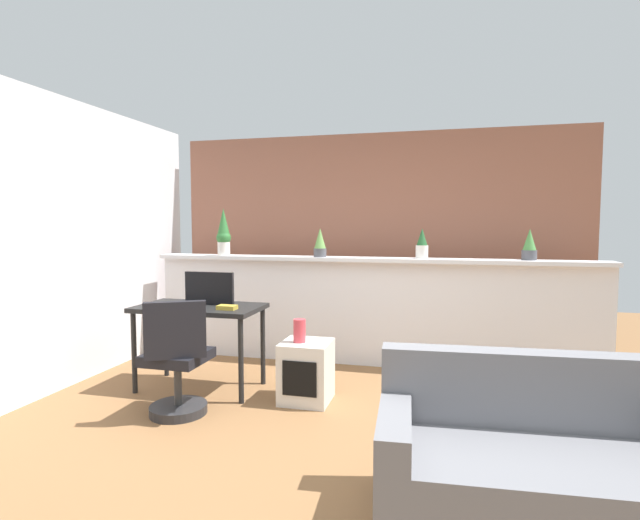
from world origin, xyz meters
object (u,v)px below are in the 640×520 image
(vase_on_shelf, at_px, (300,331))
(book_on_desk, at_px, (227,307))
(potted_plant_0, at_px, (224,233))
(potted_plant_3, at_px, (529,245))
(couch, at_px, (541,470))
(office_chair, at_px, (177,367))
(desk, at_px, (200,315))
(tv_monitor, at_px, (209,288))
(potted_plant_1, at_px, (320,243))
(side_cube_shelf, at_px, (306,372))
(potted_plant_2, at_px, (422,244))

(vase_on_shelf, bearing_deg, book_on_desk, -177.20)
(potted_plant_0, height_order, book_on_desk, potted_plant_0)
(potted_plant_3, relative_size, couch, 0.19)
(potted_plant_0, xyz_separation_m, book_on_desk, (0.58, -1.18, -0.61))
(potted_plant_3, relative_size, office_chair, 0.33)
(desk, xyz_separation_m, tv_monitor, (0.06, 0.08, 0.23))
(desk, xyz_separation_m, book_on_desk, (0.32, -0.12, 0.10))
(potted_plant_3, bearing_deg, tv_monitor, -159.79)
(couch, bearing_deg, potted_plant_0, 138.94)
(potted_plant_1, xyz_separation_m, vase_on_shelf, (0.12, -1.14, -0.68))
(office_chair, relative_size, side_cube_shelf, 1.82)
(vase_on_shelf, height_order, couch, couch)
(tv_monitor, bearing_deg, vase_on_shelf, -10.89)
(potted_plant_0, relative_size, potted_plant_2, 1.71)
(potted_plant_0, bearing_deg, vase_on_shelf, -43.39)
(potted_plant_1, xyz_separation_m, book_on_desk, (-0.52, -1.17, -0.50))
(desk, bearing_deg, couch, -28.74)
(desk, relative_size, couch, 0.68)
(tv_monitor, height_order, office_chair, tv_monitor)
(potted_plant_0, bearing_deg, office_chair, -76.60)
(office_chair, relative_size, book_on_desk, 5.72)
(tv_monitor, xyz_separation_m, side_cube_shelf, (0.95, -0.15, -0.65))
(desk, xyz_separation_m, side_cube_shelf, (1.00, -0.07, -0.42))
(couch, bearing_deg, desk, 151.26)
(potted_plant_0, xyz_separation_m, office_chair, (0.40, -1.68, -0.98))
(potted_plant_0, height_order, side_cube_shelf, potted_plant_0)
(potted_plant_2, distance_m, side_cube_shelf, 1.78)
(couch, bearing_deg, book_on_desk, 150.21)
(desk, distance_m, vase_on_shelf, 0.96)
(potted_plant_1, bearing_deg, desk, -128.64)
(tv_monitor, distance_m, side_cube_shelf, 1.16)
(potted_plant_1, bearing_deg, tv_monitor, -128.86)
(book_on_desk, bearing_deg, potted_plant_2, 38.13)
(side_cube_shelf, relative_size, couch, 0.31)
(potted_plant_3, bearing_deg, desk, -158.77)
(side_cube_shelf, relative_size, vase_on_shelf, 2.61)
(side_cube_shelf, distance_m, couch, 2.06)
(tv_monitor, bearing_deg, potted_plant_2, 29.21)
(potted_plant_2, height_order, tv_monitor, potted_plant_2)
(couch, bearing_deg, side_cube_shelf, 139.49)
(potted_plant_2, bearing_deg, potted_plant_1, -177.20)
(potted_plant_2, relative_size, potted_plant_3, 1.01)
(side_cube_shelf, xyz_separation_m, vase_on_shelf, (-0.05, -0.02, 0.35))
(desk, distance_m, book_on_desk, 0.36)
(potted_plant_0, xyz_separation_m, couch, (2.83, -2.46, -1.09))
(office_chair, distance_m, couch, 2.55)
(potted_plant_1, relative_size, vase_on_shelf, 1.58)
(potted_plant_2, bearing_deg, couch, -74.73)
(book_on_desk, bearing_deg, potted_plant_3, 25.89)
(side_cube_shelf, xyz_separation_m, book_on_desk, (-0.68, -0.05, 0.52))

